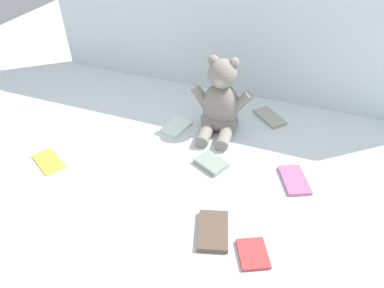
{
  "coord_description": "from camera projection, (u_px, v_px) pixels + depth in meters",
  "views": [
    {
      "loc": [
        0.31,
        -0.9,
        0.79
      ],
      "look_at": [
        0.01,
        -0.1,
        0.1
      ],
      "focal_mm": 32.35,
      "sensor_mm": 36.0,
      "label": 1
    }
  ],
  "objects": [
    {
      "name": "book_case_1",
      "position": [
        48.0,
        161.0,
        1.18
      ],
      "size": [
        0.15,
        0.13,
        0.01
      ],
      "primitive_type": "cube",
      "rotation": [
        0.0,
        0.0,
        4.2
      ],
      "color": "yellow",
      "rests_on": "ground_plane"
    },
    {
      "name": "book_case_3",
      "position": [
        294.0,
        180.0,
        1.11
      ],
      "size": [
        0.12,
        0.15,
        0.01
      ],
      "primitive_type": "cube",
      "rotation": [
        0.0,
        0.0,
        0.43
      ],
      "color": "#C06496",
      "rests_on": "ground_plane"
    },
    {
      "name": "book_case_0",
      "position": [
        211.0,
        163.0,
        1.17
      ],
      "size": [
        0.12,
        0.11,
        0.02
      ],
      "primitive_type": "cube",
      "rotation": [
        0.0,
        0.0,
        1.11
      ],
      "color": "#8D9D91",
      "rests_on": "ground_plane"
    },
    {
      "name": "book_case_6",
      "position": [
        213.0,
        231.0,
        0.95
      ],
      "size": [
        0.12,
        0.15,
        0.02
      ],
      "primitive_type": "cube",
      "rotation": [
        0.0,
        0.0,
        3.42
      ],
      "color": "brown",
      "rests_on": "ground_plane"
    },
    {
      "name": "book_case_2",
      "position": [
        270.0,
        117.0,
        1.38
      ],
      "size": [
        0.15,
        0.14,
        0.01
      ],
      "primitive_type": "cube",
      "rotation": [
        0.0,
        0.0,
        0.83
      ],
      "color": "#A3A594",
      "rests_on": "ground_plane"
    },
    {
      "name": "ground_plane",
      "position": [
        200.0,
        149.0,
        1.24
      ],
      "size": [
        3.2,
        3.2,
        0.0
      ],
      "primitive_type": "plane",
      "color": "silver"
    },
    {
      "name": "book_case_4",
      "position": [
        176.0,
        127.0,
        1.33
      ],
      "size": [
        0.1,
        0.13,
        0.01
      ],
      "primitive_type": "cube",
      "rotation": [
        0.0,
        0.0,
        6.04
      ],
      "color": "white",
      "rests_on": "ground_plane"
    },
    {
      "name": "book_case_5",
      "position": [
        253.0,
        254.0,
        0.9
      ],
      "size": [
        0.11,
        0.11,
        0.01
      ],
      "primitive_type": "cube",
      "rotation": [
        0.0,
        0.0,
        0.45
      ],
      "color": "#BE3839",
      "rests_on": "ground_plane"
    },
    {
      "name": "teddy_bear",
      "position": [
        220.0,
        104.0,
        1.28
      ],
      "size": [
        0.24,
        0.22,
        0.29
      ],
      "rotation": [
        0.0,
        0.0,
        0.08
      ],
      "color": "gray",
      "rests_on": "ground_plane"
    },
    {
      "name": "backdrop_drape",
      "position": [
        239.0,
        6.0,
        1.33
      ],
      "size": [
        1.69,
        0.03,
        0.74
      ],
      "primitive_type": "cube",
      "color": "white",
      "rests_on": "ground_plane"
    }
  ]
}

